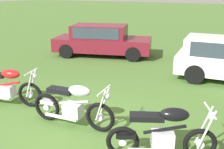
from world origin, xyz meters
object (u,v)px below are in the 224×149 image
object	(u,v)px
motorcycle_black	(163,134)
motorcycle_silver	(73,106)
car_burgundy	(101,39)
motorcycle_red	(6,87)

from	to	relation	value
motorcycle_black	motorcycle_silver	bearing A→B (deg)	149.70
car_burgundy	motorcycle_red	bearing A→B (deg)	-101.74
motorcycle_black	car_burgundy	distance (m)	7.98
motorcycle_red	motorcycle_silver	bearing A→B (deg)	-17.89
motorcycle_silver	car_burgundy	world-z (taller)	car_burgundy
motorcycle_red	motorcycle_black	bearing A→B (deg)	-19.11
motorcycle_silver	car_burgundy	distance (m)	6.68
car_burgundy	motorcycle_silver	bearing A→B (deg)	-82.15
motorcycle_red	motorcycle_silver	world-z (taller)	same
motorcycle_silver	car_burgundy	xyz separation A→B (m)	(-3.01, 5.96, 0.30)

